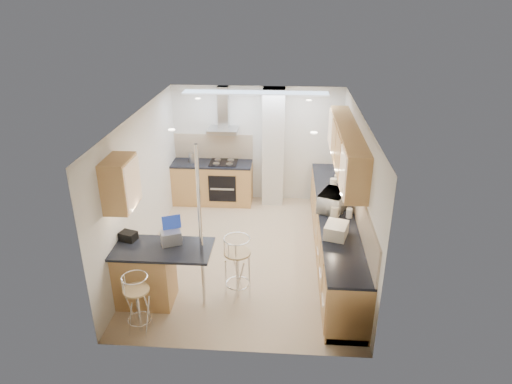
# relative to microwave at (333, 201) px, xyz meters

# --- Properties ---
(ground) EXTENTS (4.80, 4.80, 0.00)m
(ground) POSITION_rel_microwave_xyz_m (-1.43, 0.01, -1.08)
(ground) COLOR #D0AF8B
(ground) RESTS_ON ground
(room_shell) EXTENTS (3.64, 4.84, 2.51)m
(room_shell) POSITION_rel_microwave_xyz_m (-1.11, 0.39, 0.46)
(room_shell) COLOR white
(room_shell) RESTS_ON ground
(right_counter) EXTENTS (0.63, 4.40, 0.92)m
(right_counter) POSITION_rel_microwave_xyz_m (0.07, 0.01, -0.62)
(right_counter) COLOR tan
(right_counter) RESTS_ON ground
(back_counter) EXTENTS (1.70, 0.63, 0.92)m
(back_counter) POSITION_rel_microwave_xyz_m (-2.38, 2.11, -0.62)
(back_counter) COLOR tan
(back_counter) RESTS_ON ground
(peninsula) EXTENTS (1.47, 0.72, 0.94)m
(peninsula) POSITION_rel_microwave_xyz_m (-2.56, -1.44, -0.61)
(peninsula) COLOR tan
(peninsula) RESTS_ON ground
(microwave) EXTENTS (0.59, 0.69, 0.32)m
(microwave) POSITION_rel_microwave_xyz_m (0.00, 0.00, 0.00)
(microwave) COLOR silver
(microwave) RESTS_ON right_counter
(laptop) EXTENTS (0.34, 0.31, 0.19)m
(laptop) POSITION_rel_microwave_xyz_m (-2.43, -1.30, -0.04)
(laptop) COLOR #A0A2A8
(laptop) RESTS_ON peninsula
(bag) EXTENTS (0.28, 0.24, 0.13)m
(bag) POSITION_rel_microwave_xyz_m (-3.08, -1.25, -0.08)
(bag) COLOR black
(bag) RESTS_ON peninsula
(bar_stool_near) EXTENTS (0.46, 0.46, 0.90)m
(bar_stool_near) POSITION_rel_microwave_xyz_m (-2.73, -2.09, -0.63)
(bar_stool_near) COLOR #D5B572
(bar_stool_near) RESTS_ON ground
(bar_stool_end) EXTENTS (0.58, 0.58, 1.03)m
(bar_stool_end) POSITION_rel_microwave_xyz_m (-1.48, -1.22, -0.57)
(bar_stool_end) COLOR #D5B572
(bar_stool_end) RESTS_ON ground
(jar_a) EXTENTS (0.14, 0.14, 0.19)m
(jar_a) POSITION_rel_microwave_xyz_m (0.08, 0.91, -0.07)
(jar_a) COLOR silver
(jar_a) RESTS_ON right_counter
(jar_b) EXTENTS (0.11, 0.11, 0.15)m
(jar_b) POSITION_rel_microwave_xyz_m (0.18, 1.21, -0.09)
(jar_b) COLOR silver
(jar_b) RESTS_ON right_counter
(jar_c) EXTENTS (0.18, 0.18, 0.21)m
(jar_c) POSITION_rel_microwave_xyz_m (-0.00, -0.30, -0.06)
(jar_c) COLOR #C2B79B
(jar_c) RESTS_ON right_counter
(jar_d) EXTENTS (0.11, 0.11, 0.15)m
(jar_d) POSITION_rel_microwave_xyz_m (0.24, -0.26, -0.08)
(jar_d) COLOR silver
(jar_d) RESTS_ON right_counter
(bread_bin) EXTENTS (0.41, 0.46, 0.21)m
(bread_bin) POSITION_rel_microwave_xyz_m (-0.03, -0.90, -0.06)
(bread_bin) COLOR silver
(bread_bin) RESTS_ON right_counter
(kettle) EXTENTS (0.16, 0.16, 0.21)m
(kettle) POSITION_rel_microwave_xyz_m (-2.80, 2.11, -0.06)
(kettle) COLOR #ABAEB0
(kettle) RESTS_ON back_counter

